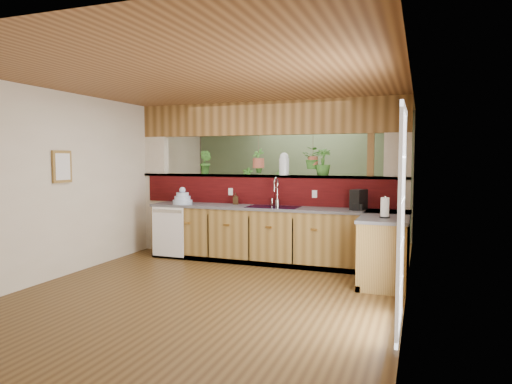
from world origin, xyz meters
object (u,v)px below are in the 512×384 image
(soap_dispenser, at_px, (236,199))
(glass_jar, at_px, (284,164))
(coffee_maker, at_px, (359,201))
(paper_towel, at_px, (385,208))
(shelving_console, at_px, (268,213))
(faucet, at_px, (276,190))
(dish_stack, at_px, (183,199))

(soap_dispenser, height_order, glass_jar, glass_jar)
(coffee_maker, distance_m, paper_towel, 0.90)
(shelving_console, bearing_deg, glass_jar, -79.01)
(soap_dispenser, height_order, coffee_maker, coffee_maker)
(soap_dispenser, height_order, paper_towel, paper_towel)
(faucet, bearing_deg, shelving_console, 111.94)
(soap_dispenser, xyz_separation_m, paper_towel, (2.47, -0.93, 0.03))
(coffee_maker, height_order, paper_towel, coffee_maker)
(shelving_console, bearing_deg, soap_dispenser, -100.91)
(faucet, height_order, dish_stack, faucet)
(faucet, relative_size, shelving_console, 0.30)
(soap_dispenser, distance_m, glass_jar, 0.99)
(coffee_maker, height_order, glass_jar, glass_jar)
(faucet, distance_m, shelving_console, 2.38)
(paper_towel, bearing_deg, coffee_maker, 118.84)
(dish_stack, bearing_deg, glass_jar, 16.45)
(paper_towel, bearing_deg, faucet, 152.24)
(soap_dispenser, bearing_deg, shelving_console, 93.86)
(paper_towel, distance_m, glass_jar, 2.12)
(coffee_maker, relative_size, glass_jar, 0.83)
(paper_towel, xyz_separation_m, glass_jar, (-1.69, 1.14, 0.55))
(coffee_maker, distance_m, shelving_console, 3.18)
(glass_jar, bearing_deg, faucet, -106.03)
(faucet, bearing_deg, glass_jar, 73.97)
(glass_jar, bearing_deg, dish_stack, -163.55)
(dish_stack, xyz_separation_m, paper_towel, (3.32, -0.66, 0.04))
(soap_dispenser, xyz_separation_m, coffee_maker, (2.03, -0.14, 0.04))
(faucet, relative_size, coffee_maker, 1.54)
(soap_dispenser, relative_size, paper_towel, 0.69)
(faucet, relative_size, paper_towel, 1.67)
(soap_dispenser, bearing_deg, faucet, -0.13)
(coffee_maker, xyz_separation_m, shelving_console, (-2.17, 2.25, -0.54))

